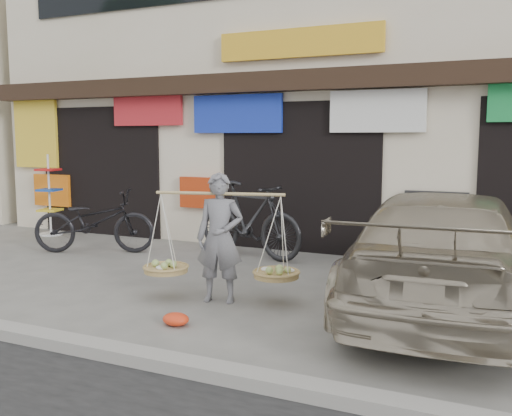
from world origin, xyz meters
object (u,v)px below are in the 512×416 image
at_px(bike_0, 94,221).
at_px(bike_1, 249,220).
at_px(street_vendor, 220,243).
at_px(suv, 445,251).
at_px(display_rack, 50,203).

height_order(bike_0, bike_1, bike_1).
height_order(street_vendor, bike_0, street_vendor).
xyz_separation_m(bike_0, bike_1, (2.69, 0.82, 0.09)).
height_order(bike_0, suv, suv).
height_order(street_vendor, suv, street_vendor).
bearing_deg(display_rack, street_vendor, -26.85).
distance_m(street_vendor, display_rack, 6.31).
relative_size(bike_0, suv, 0.43).
bearing_deg(bike_0, street_vendor, -141.50).
relative_size(street_vendor, bike_0, 0.91).
xyz_separation_m(bike_1, suv, (3.43, -1.74, 0.06)).
xyz_separation_m(bike_0, display_rack, (-2.11, 1.07, 0.12)).
height_order(bike_1, suv, suv).
height_order(street_vendor, bike_1, street_vendor).
relative_size(bike_0, bike_1, 0.99).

